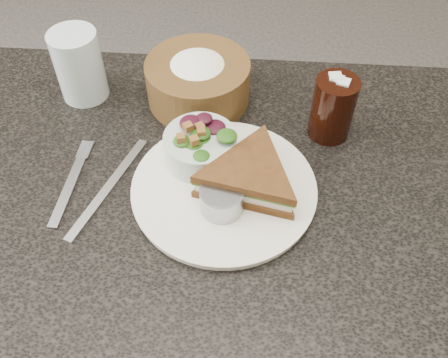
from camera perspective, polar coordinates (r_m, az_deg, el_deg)
name	(u,v)px	position (r m, az deg, el deg)	size (l,w,h in m)	color
dining_table	(208,298)	(1.11, -1.83, -13.48)	(1.00, 0.70, 0.75)	black
dinner_plate	(224,189)	(0.79, 0.00, -1.11)	(0.29, 0.29, 0.01)	silver
sandwich	(250,176)	(0.77, 2.98, 0.31)	(0.19, 0.19, 0.05)	#543015
salad_bowl	(200,143)	(0.80, -2.72, 4.08)	(0.12, 0.12, 0.07)	#ADC1B8
dressing_ramekin	(222,200)	(0.74, -0.25, -2.36)	(0.07, 0.07, 0.04)	#94979D
orange_wedge	(230,151)	(0.81, 0.65, 3.18)	(0.07, 0.07, 0.03)	orange
fork	(70,186)	(0.83, -17.23, -0.82)	(0.02, 0.16, 0.00)	#97999E
knife	(109,187)	(0.82, -13.06, -0.92)	(0.01, 0.22, 0.00)	#A8A9AB
bread_basket	(198,75)	(0.92, -3.01, 11.75)	(0.19, 0.19, 0.11)	brown
cola_glass	(333,105)	(0.86, 12.40, 8.22)	(0.07, 0.07, 0.12)	black
water_glass	(79,65)	(0.96, -16.23, 12.36)	(0.09, 0.09, 0.13)	silver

